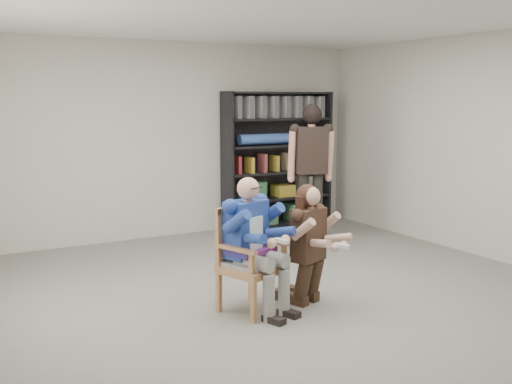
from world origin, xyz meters
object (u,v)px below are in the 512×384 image
seated_man (252,245)px  kneeling_woman (311,246)px  standing_man (311,176)px  bookshelf (278,160)px  armchair (252,260)px

seated_man → kneeling_woman: 0.59m
seated_man → standing_man: bearing=24.6°
seated_man → bookshelf: bookshelf is taller
seated_man → bookshelf: (2.21, 3.16, 0.41)m
seated_man → bookshelf: bearing=35.7°
armchair → bookshelf: (2.21, 3.16, 0.56)m
standing_man → kneeling_woman: bearing=-103.2°
kneeling_woman → bookshelf: bearing=44.3°
kneeling_woman → armchair: bearing=149.0°
armchair → standing_man: bearing=24.6°
armchair → seated_man: bearing=-109.3°
seated_man → kneeling_woman: (0.58, -0.12, -0.05)m
bookshelf → standing_man: bearing=-101.2°
bookshelf → kneeling_woman: bearing=-116.5°
armchair → standing_man: standing_man is taller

